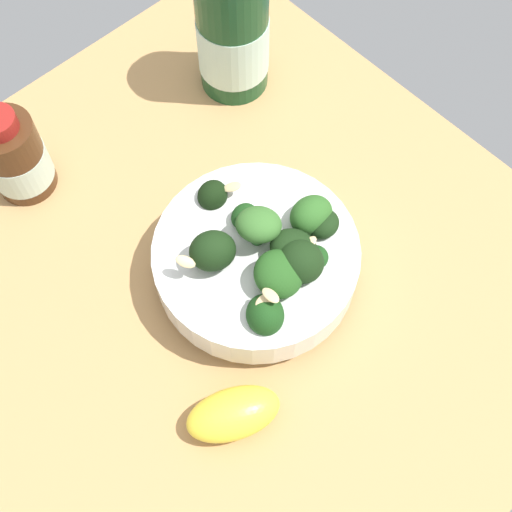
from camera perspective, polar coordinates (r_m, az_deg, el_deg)
The scene contains 5 objects.
ground_plane at distance 67.41cm, azimuth -4.10°, elevation -3.16°, with size 65.03×65.03×3.16cm, color tan.
bowl_of_broccoli at distance 62.79cm, azimuth 0.30°, elevation -0.13°, with size 19.01×19.01×9.97cm.
lemon_wedge at distance 59.95cm, azimuth -1.91°, elevation -13.01°, with size 8.25×4.51×3.64cm, color yellow.
bottle_tall at distance 71.94cm, azimuth -19.42°, elevation 7.77°, with size 6.15×6.15×10.56cm.
bottle_short at distance 74.44cm, azimuth -1.97°, elevation 18.31°, with size 7.65×7.65×16.97cm.
Camera 1 is at (-14.91, -22.98, 60.01)cm, focal length 47.98 mm.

